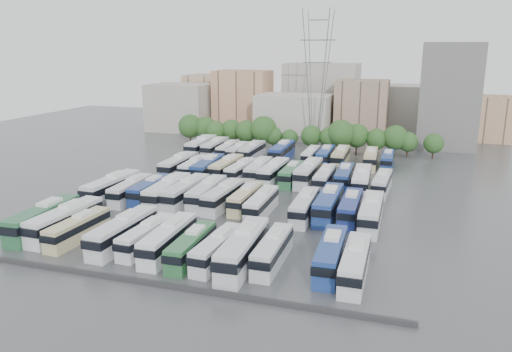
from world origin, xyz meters
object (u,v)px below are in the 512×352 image
(bus_r1_s0, at_px, (112,187))
(bus_r3_s6, at_px, (282,152))
(bus_r0_s0, at_px, (43,219))
(bus_r1_s10, at_px, (305,206))
(apartment_tower, at_px, (449,96))
(bus_r2_s13, at_px, (382,183))
(bus_r3_s1, at_px, (215,147))
(bus_r0_s1, at_px, (65,220))
(bus_r3_s13, at_px, (387,160))
(bus_r0_s2, at_px, (78,228))
(bus_r1_s12, at_px, (350,208))
(bus_r2_s9, at_px, (308,172))
(bus_r0_s4, at_px, (123,231))
(bus_r1_s7, at_px, (246,198))
(bus_r2_s6, at_px, (258,170))
(bus_r2_s8, at_px, (291,174))
(bus_r3_s9, at_px, (325,156))
(bus_r0_s8, at_px, (217,248))
(bus_r3_s12, at_px, (371,158))
(bus_r1_s8, at_px, (262,203))
(bus_r3_s8, at_px, (311,155))
(bus_r0_s7, at_px, (192,246))
(bus_r0_s12, at_px, (331,254))
(bus_r3_s0, at_px, (201,146))
(bus_r2_s12, at_px, (361,180))
(bus_r0_s10, at_px, (273,250))
(bus_r3_s4, at_px, (252,151))
(bus_r1_s13, at_px, (371,213))
(bus_r2_s5, at_px, (241,170))
(bus_r2_s2, at_px, (194,167))
(bus_r1_s5, at_px, (207,193))
(bus_r2_s3, at_px, (208,168))
(bus_r2_s10, at_px, (325,178))
(bus_r2_s1, at_px, (178,165))
(bus_r0_s9, at_px, (243,248))
(bus_r1_s6, at_px, (223,196))
(bus_r2_s11, at_px, (344,177))
(bus_r0_s5, at_px, (147,236))
(bus_r1_s3, at_px, (168,191))
(bus_r2_s4, at_px, (227,167))
(bus_r2_s7, at_px, (274,172))
(bus_r1_s1, at_px, (131,190))
(bus_r0_s13, at_px, (355,263))
(bus_r3_s3, at_px, (239,151))

(bus_r1_s0, xyz_separation_m, bus_r3_s6, (19.89, 37.01, 0.03))
(bus_r0_s0, relative_size, bus_r1_s10, 1.12)
(apartment_tower, relative_size, bus_r2_s13, 2.27)
(bus_r3_s1, bearing_deg, bus_r0_s1, -91.10)
(bus_r3_s13, bearing_deg, bus_r0_s2, -123.74)
(bus_r1_s12, bearing_deg, bus_r2_s9, 118.29)
(bus_r0_s4, height_order, bus_r2_s9, bus_r2_s9)
(bus_r1_s7, distance_m, bus_r2_s6, 18.00)
(bus_r2_s8, xyz_separation_m, bus_r3_s9, (3.29, 17.89, 0.03))
(bus_r0_s8, distance_m, bus_r3_s12, 56.77)
(bus_r1_s8, bearing_deg, bus_r3_s8, 89.51)
(bus_r0_s0, height_order, bus_r0_s4, bus_r0_s0)
(bus_r0_s7, distance_m, bus_r0_s12, 16.60)
(bus_r3_s0, relative_size, bus_r3_s9, 1.17)
(bus_r0_s12, relative_size, bus_r2_s12, 0.93)
(bus_r0_s10, distance_m, bus_r3_s4, 56.54)
(bus_r1_s13, xyz_separation_m, bus_r2_s5, (-26.38, 18.91, -0.21))
(bus_r2_s2, bearing_deg, bus_r1_s5, -61.33)
(bus_r0_s0, bearing_deg, bus_r0_s10, -2.98)
(apartment_tower, relative_size, bus_r3_s4, 2.11)
(bus_r2_s3, relative_size, bus_r2_s10, 1.14)
(bus_r1_s0, xyz_separation_m, bus_r2_s1, (3.34, 18.29, -0.06))
(bus_r0_s8, relative_size, bus_r2_s3, 0.85)
(bus_r0_s4, bearing_deg, bus_r2_s1, 107.06)
(bus_r3_s12, relative_size, bus_r3_s13, 1.10)
(bus_r0_s9, bearing_deg, bus_r2_s10, 82.87)
(bus_r1_s6, relative_size, bus_r2_s11, 1.03)
(apartment_tower, height_order, bus_r0_s5, apartment_tower)
(bus_r1_s3, xyz_separation_m, bus_r2_s4, (3.05, 19.01, -0.13))
(bus_r0_s2, height_order, bus_r1_s5, bus_r1_s5)
(bus_r1_s3, relative_size, bus_r3_s8, 1.23)
(bus_r0_s10, relative_size, bus_r2_s10, 0.99)
(bus_r2_s7, distance_m, bus_r2_s13, 20.20)
(bus_r2_s5, bearing_deg, bus_r2_s2, -176.53)
(bus_r2_s8, bearing_deg, bus_r1_s1, -141.32)
(bus_r0_s2, relative_size, bus_r3_s8, 1.04)
(bus_r2_s3, xyz_separation_m, bus_r3_s13, (33.00, 19.48, -0.30))
(bus_r1_s13, bearing_deg, bus_r1_s0, 179.32)
(bus_r3_s4, relative_size, bus_r3_s12, 1.02)
(bus_r2_s13, relative_size, bus_r3_s1, 0.92)
(bus_r0_s13, height_order, bus_r3_s3, bus_r0_s13)
(bus_r0_s10, bearing_deg, bus_r0_s2, -179.27)
(bus_r1_s8, xyz_separation_m, bus_r3_s8, (0.03, 37.22, -0.11))
(bus_r0_s7, xyz_separation_m, bus_r2_s3, (-13.33, 36.42, 0.29))
(bus_r0_s8, height_order, bus_r3_s6, bus_r3_s6)
(bus_r0_s8, bearing_deg, bus_r2_s10, 82.86)
(bus_r2_s13, bearing_deg, bus_r3_s3, 153.77)
(bus_r2_s3, bearing_deg, bus_r2_s2, 163.96)
(bus_r1_s3, bearing_deg, bus_r0_s0, -122.10)
(bus_r0_s5, xyz_separation_m, bus_r2_s7, (6.56, 36.14, 0.26))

